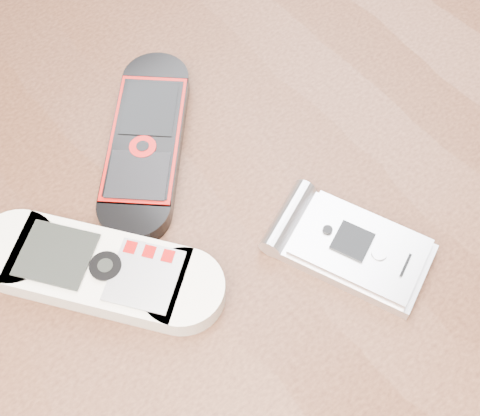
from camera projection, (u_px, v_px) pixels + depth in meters
name	position (u px, v px, depth m)	size (l,w,h in m)	color
table	(235.00, 282.00, 0.56)	(1.20, 0.80, 0.75)	black
nokia_white	(99.00, 270.00, 0.44)	(0.06, 0.17, 0.02)	white
nokia_black_red	(146.00, 142.00, 0.49)	(0.05, 0.17, 0.02)	black
motorola_razr	(355.00, 248.00, 0.45)	(0.06, 0.11, 0.02)	silver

